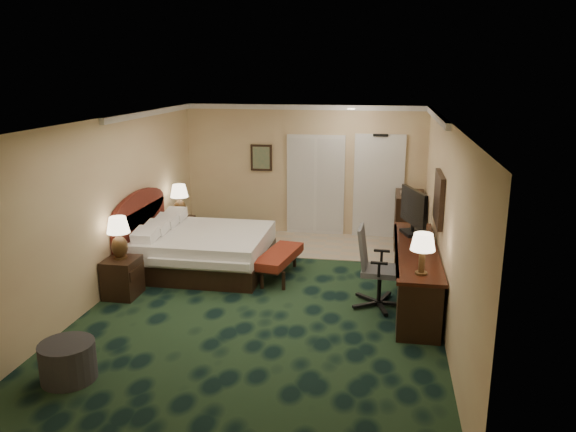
% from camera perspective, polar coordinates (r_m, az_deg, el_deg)
% --- Properties ---
extents(floor, '(5.00, 7.50, 0.00)m').
position_cam_1_polar(floor, '(8.57, -2.07, -8.64)').
color(floor, black).
rests_on(floor, ground).
extents(ceiling, '(5.00, 7.50, 0.00)m').
position_cam_1_polar(ceiling, '(7.90, -2.25, 9.66)').
color(ceiling, white).
rests_on(ceiling, wall_back).
extents(wall_back, '(5.00, 0.00, 2.70)m').
position_cam_1_polar(wall_back, '(11.74, 1.64, 4.65)').
color(wall_back, tan).
rests_on(wall_back, ground).
extents(wall_front, '(5.00, 0.00, 2.70)m').
position_cam_1_polar(wall_front, '(4.74, -11.75, -11.14)').
color(wall_front, tan).
rests_on(wall_front, ground).
extents(wall_left, '(0.00, 7.50, 2.70)m').
position_cam_1_polar(wall_left, '(8.98, -17.97, 0.81)').
color(wall_left, tan).
rests_on(wall_left, ground).
extents(wall_right, '(0.00, 7.50, 2.70)m').
position_cam_1_polar(wall_right, '(8.01, 15.63, -0.64)').
color(wall_right, tan).
rests_on(wall_right, ground).
extents(crown_molding, '(5.00, 7.50, 0.10)m').
position_cam_1_polar(crown_molding, '(7.90, -2.25, 9.30)').
color(crown_molding, white).
rests_on(crown_molding, wall_back).
extents(tile_patch, '(3.20, 1.70, 0.01)m').
position_cam_1_polar(tile_patch, '(11.15, 5.55, -3.08)').
color(tile_patch, '#B0A693').
rests_on(tile_patch, ground).
extents(headboard, '(0.12, 2.00, 1.40)m').
position_cam_1_polar(headboard, '(9.98, -14.75, -1.47)').
color(headboard, '#4B1912').
rests_on(headboard, ground).
extents(entry_door, '(1.02, 0.06, 2.18)m').
position_cam_1_polar(entry_door, '(11.65, 9.18, 2.89)').
color(entry_door, white).
rests_on(entry_door, ground).
extents(closet_doors, '(1.20, 0.06, 2.10)m').
position_cam_1_polar(closet_doors, '(11.73, 2.81, 3.14)').
color(closet_doors, silver).
rests_on(closet_doors, ground).
extents(wall_art, '(0.45, 0.06, 0.55)m').
position_cam_1_polar(wall_art, '(11.82, -2.72, 5.94)').
color(wall_art, '#4A6F56').
rests_on(wall_art, wall_back).
extents(wall_mirror, '(0.05, 0.95, 0.75)m').
position_cam_1_polar(wall_mirror, '(8.54, 15.09, 1.72)').
color(wall_mirror, white).
rests_on(wall_mirror, wall_right).
extents(bed, '(2.10, 1.95, 0.67)m').
position_cam_1_polar(bed, '(9.88, -8.32, -3.51)').
color(bed, white).
rests_on(bed, ground).
extents(nightstand_near, '(0.48, 0.55, 0.60)m').
position_cam_1_polar(nightstand_near, '(9.01, -16.48, -6.01)').
color(nightstand_near, black).
rests_on(nightstand_near, ground).
extents(nightstand_far, '(0.47, 0.54, 0.59)m').
position_cam_1_polar(nightstand_far, '(11.19, -10.91, -1.65)').
color(nightstand_far, black).
rests_on(nightstand_far, ground).
extents(lamp_near, '(0.39, 0.39, 0.65)m').
position_cam_1_polar(lamp_near, '(8.85, -16.80, -2.14)').
color(lamp_near, '#2F2313').
rests_on(lamp_near, nightstand_near).
extents(lamp_far, '(0.40, 0.40, 0.65)m').
position_cam_1_polar(lamp_far, '(11.08, -10.96, 1.50)').
color(lamp_far, '#2F2313').
rests_on(lamp_far, nightstand_far).
extents(bed_bench, '(0.66, 1.35, 0.44)m').
position_cam_1_polar(bed_bench, '(9.44, -0.91, -4.96)').
color(bed_bench, maroon).
rests_on(bed_bench, ground).
extents(ottoman, '(0.73, 0.73, 0.44)m').
position_cam_1_polar(ottoman, '(6.95, -21.46, -13.57)').
color(ottoman, '#2B2C31').
rests_on(ottoman, ground).
extents(desk, '(0.62, 2.89, 0.83)m').
position_cam_1_polar(desk, '(8.64, 12.77, -5.83)').
color(desk, black).
rests_on(desk, ground).
extents(tv, '(0.39, 0.91, 0.73)m').
position_cam_1_polar(tv, '(9.11, 12.61, 0.39)').
color(tv, black).
rests_on(tv, desk).
extents(desk_lamp, '(0.38, 0.38, 0.56)m').
position_cam_1_polar(desk_lamp, '(7.37, 13.49, -3.74)').
color(desk_lamp, '#2F2313').
rests_on(desk_lamp, desk).
extents(desk_chair, '(0.73, 0.69, 1.19)m').
position_cam_1_polar(desk_chair, '(8.31, 9.34, -5.17)').
color(desk_chair, '#525358').
rests_on(desk_chair, ground).
extents(minibar, '(0.55, 1.00, 1.05)m').
position_cam_1_polar(minibar, '(11.28, 12.19, -0.38)').
color(minibar, black).
rests_on(minibar, ground).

